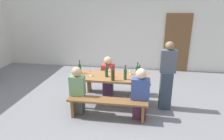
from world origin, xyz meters
TOP-DOWN VIEW (x-y plane):
  - ground_plane at (0.00, 0.00)m, footprint 24.00×24.00m
  - back_wall at (0.00, 3.09)m, footprint 14.00×0.20m
  - wooden_door at (1.94, 2.95)m, footprint 0.90×0.06m
  - tasting_table at (0.00, 0.00)m, footprint 1.82×0.72m
  - bench_near at (0.00, -0.66)m, footprint 1.72×0.30m
  - bench_far at (0.00, 0.66)m, footprint 1.72×0.30m
  - wine_bottle_0 at (0.60, 0.18)m, footprint 0.08×0.08m
  - wine_bottle_1 at (-0.12, -0.07)m, footprint 0.07×0.07m
  - wine_bottle_2 at (-0.82, 0.07)m, footprint 0.07×0.07m
  - wine_bottle_3 at (0.33, -0.18)m, footprint 0.07×0.07m
  - wine_bottle_4 at (0.06, -0.29)m, footprint 0.08×0.08m
  - wine_bottle_5 at (0.65, -0.08)m, footprint 0.07×0.07m
  - wine_glass_0 at (-0.52, -0.08)m, footprint 0.07×0.07m
  - wine_glass_1 at (-0.08, 0.15)m, footprint 0.08×0.08m
  - wine_glass_2 at (0.43, 0.17)m, footprint 0.07×0.07m
  - seated_guest_near_0 at (-0.70, -0.51)m, footprint 0.33×0.24m
  - seated_guest_near_1 at (0.68, -0.51)m, footprint 0.38×0.24m
  - seated_guest_far_0 at (-0.19, 0.51)m, footprint 0.35×0.24m
  - standing_host at (1.27, -0.01)m, footprint 0.35×0.24m

SIDE VIEW (x-z plane):
  - ground_plane at x=0.00m, z-range 0.00..0.00m
  - bench_near at x=0.00m, z-range 0.12..0.57m
  - bench_far at x=0.00m, z-range 0.12..0.57m
  - seated_guest_far_0 at x=-0.19m, z-range -0.02..1.07m
  - seated_guest_near_0 at x=-0.70m, z-range -0.02..1.09m
  - seated_guest_near_1 at x=0.68m, z-range -0.02..1.11m
  - tasting_table at x=0.00m, z-range 0.29..1.04m
  - standing_host at x=1.27m, z-range -0.02..1.60m
  - wine_glass_2 at x=0.43m, z-range 0.78..0.92m
  - wine_bottle_0 at x=0.60m, z-range 0.71..1.02m
  - wine_glass_1 at x=-0.08m, z-range 0.79..0.95m
  - wine_glass_0 at x=-0.52m, z-range 0.79..0.96m
  - wine_bottle_5 at x=0.65m, z-range 0.71..1.04m
  - wine_bottle_2 at x=-0.82m, z-range 0.70..1.04m
  - wine_bottle_3 at x=0.33m, z-range 0.71..1.05m
  - wine_bottle_4 at x=0.06m, z-range 0.71..1.05m
  - wine_bottle_1 at x=-0.12m, z-range 0.71..1.05m
  - wooden_door at x=1.94m, z-range 0.00..2.10m
  - back_wall at x=0.00m, z-range 0.00..3.20m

